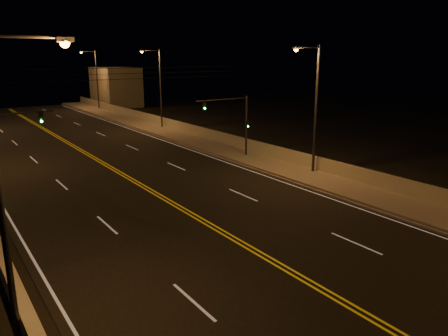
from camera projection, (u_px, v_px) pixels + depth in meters
road at (177, 206)px, 25.97m from camera, size 18.00×120.00×0.02m
sidewalk at (308, 176)px, 31.85m from camera, size 3.60×120.00×0.30m
curb at (289, 181)px, 30.84m from camera, size 0.14×120.00×0.15m
parapet_wall at (324, 165)px, 32.59m from camera, size 0.30×120.00×1.00m
distant_building_right at (116, 87)px, 76.24m from camera, size 6.00×10.00×6.63m
parapet_rail at (325, 158)px, 32.45m from camera, size 0.06×120.00×0.06m
lane_markings at (178, 206)px, 25.91m from camera, size 17.32×116.00×0.00m
streetlight_1 at (314, 103)px, 31.32m from camera, size 2.55×0.28×9.40m
streetlight_2 at (158, 84)px, 51.33m from camera, size 2.55×0.28×9.40m
streetlight_3 at (95, 76)px, 69.40m from camera, size 2.55×0.28×9.40m
streetlight_4 at (7, 176)px, 12.41m from camera, size 2.55×0.28×9.40m
traffic_signal_right at (236, 119)px, 36.69m from camera, size 5.11×0.31×5.43m
overhead_wires at (112, 74)px, 31.70m from camera, size 22.00×0.03×0.83m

